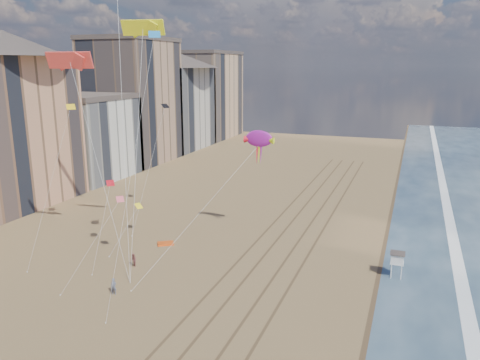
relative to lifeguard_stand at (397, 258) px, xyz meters
The scene contains 11 objects.
wet_sand 14.04m from the lifeguard_stand, 79.79° to the left, with size 260.00×260.00×0.00m, color #42301E.
foam 15.34m from the lifeguard_stand, 63.99° to the left, with size 260.00×260.00×0.00m, color white.
tracks 14.62m from the lifeguard_stand, 165.38° to the left, with size 7.68×120.00×0.01m.
buildings 74.48m from the lifeguard_stand, 147.79° to the left, with size 34.72×131.35×29.00m.
lifeguard_stand is the anchor object (origin of this frame).
grounded_kite 28.56m from the lifeguard_stand, behind, with size 2.07×1.32×0.24m, color #DE4C12.
show_kite 22.29m from the lifeguard_stand, 160.08° to the left, with size 5.65×10.32×24.43m.
kite_flyer_a 30.20m from the lifeguard_stand, 151.92° to the right, with size 0.63×0.41×1.72m, color #53596A.
kite_flyer_b 29.55m from the lifeguard_stand, 164.75° to the right, with size 0.78×0.61×1.60m, color brown.
parafoils 41.64m from the lifeguard_stand, behind, with size 12.44×6.24×12.28m.
small_kites 34.64m from the lifeguard_stand, behind, with size 18.47×20.28×22.15m.
Camera 1 is at (17.09, -23.94, 22.59)m, focal length 35.00 mm.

